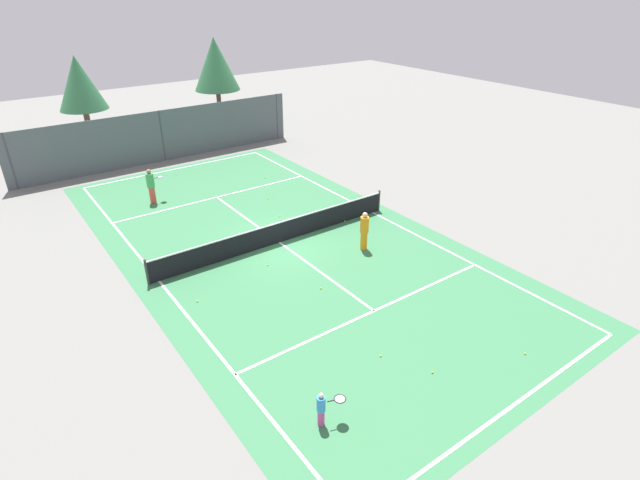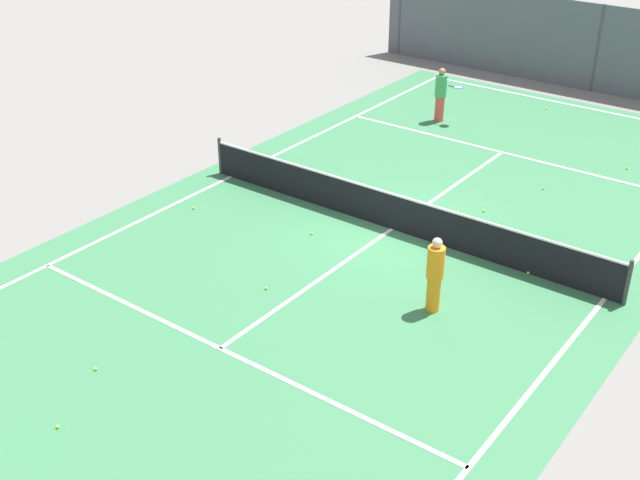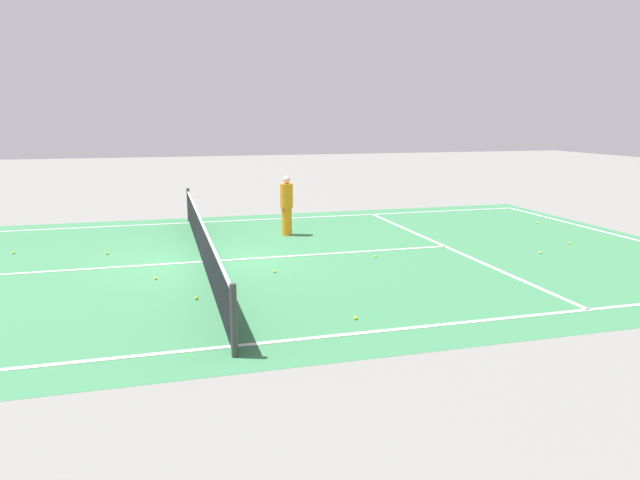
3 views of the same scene
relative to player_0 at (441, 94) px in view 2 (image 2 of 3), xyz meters
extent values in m
plane|color=slate|center=(2.98, -7.73, -0.94)|extent=(80.00, 80.00, 0.00)
cube|color=#387A4C|center=(2.98, -7.73, -0.94)|extent=(13.00, 25.00, 0.00)
cube|color=white|center=(-2.52, -7.73, -0.94)|extent=(0.10, 24.00, 0.01)
cube|color=white|center=(8.48, -7.73, -0.94)|extent=(0.10, 24.00, 0.01)
cube|color=white|center=(2.98, 4.27, -0.94)|extent=(11.00, 0.10, 0.01)
cube|color=white|center=(2.98, -14.13, -0.94)|extent=(11.00, 0.10, 0.01)
cube|color=white|center=(2.98, -1.33, -0.94)|extent=(11.00, 0.10, 0.01)
cube|color=white|center=(2.98, -7.73, -0.94)|extent=(0.10, 12.80, 0.01)
cylinder|color=#333833|center=(-2.92, -7.73, -0.39)|extent=(0.10, 0.10, 1.10)
cylinder|color=#333833|center=(8.88, -7.73, -0.39)|extent=(0.10, 0.10, 1.10)
cube|color=black|center=(2.98, -7.73, -0.47)|extent=(11.80, 0.03, 0.95)
cube|color=white|center=(2.98, -7.73, 0.03)|extent=(11.80, 0.04, 0.05)
cube|color=#515B60|center=(2.98, 6.27, 0.66)|extent=(18.00, 0.06, 3.20)
cylinder|color=#3F4447|center=(-5.52, 6.27, 0.66)|extent=(0.12, 0.12, 3.20)
cylinder|color=#3F4447|center=(2.98, 6.27, 0.66)|extent=(0.12, 0.12, 3.20)
cylinder|color=brown|center=(-0.18, 11.52, 0.42)|extent=(0.38, 0.38, 2.73)
cylinder|color=#E54C3F|center=(-0.01, 0.00, -0.52)|extent=(0.31, 0.31, 0.85)
cylinder|color=#3FA559|center=(-0.01, 0.00, 0.28)|extent=(0.39, 0.39, 0.75)
sphere|color=#A37556|center=(-0.01, 0.00, 0.77)|extent=(0.23, 0.23, 0.23)
cylinder|color=black|center=(0.33, 0.06, 0.32)|extent=(0.20, 0.06, 0.03)
torus|color=blue|center=(0.58, 0.10, 0.32)|extent=(0.38, 0.38, 0.03)
cylinder|color=silver|center=(0.58, 0.10, 0.32)|extent=(0.32, 0.32, 0.00)
cylinder|color=orange|center=(5.66, -10.37, -0.54)|extent=(0.30, 0.30, 0.81)
cylinder|color=orange|center=(5.66, -10.37, 0.22)|extent=(0.37, 0.37, 0.71)
sphere|color=beige|center=(5.66, -10.37, 0.69)|extent=(0.22, 0.22, 0.22)
sphere|color=#CCE533|center=(2.50, 3.27, -0.91)|extent=(0.07, 0.07, 0.07)
sphere|color=#CCE533|center=(2.31, -17.53, -0.91)|extent=(0.07, 0.07, 0.07)
sphere|color=#CCE533|center=(0.00, -7.37, -0.91)|extent=(0.07, 0.07, 0.07)
sphere|color=#CCE533|center=(1.52, -9.19, -0.91)|extent=(0.07, 0.07, 0.07)
sphere|color=#CCE533|center=(4.41, -5.44, -0.91)|extent=(0.07, 0.07, 0.07)
sphere|color=#CCE533|center=(6.69, -7.75, -0.91)|extent=(0.07, 0.07, 0.07)
sphere|color=#CCE533|center=(6.53, -0.35, -0.91)|extent=(0.07, 0.07, 0.07)
sphere|color=#CCE533|center=(2.28, -11.87, -0.91)|extent=(0.07, 0.07, 0.07)
sphere|color=#CCE533|center=(1.55, -16.06, -0.91)|extent=(0.07, 0.07, 0.07)
sphere|color=#CCE533|center=(1.65, -6.63, -0.91)|extent=(0.07, 0.07, 0.07)
sphere|color=#CCE533|center=(-1.88, -9.92, -0.91)|extent=(0.07, 0.07, 0.07)
sphere|color=#CCE533|center=(5.11, -3.15, -0.91)|extent=(0.07, 0.07, 0.07)
camera|label=1|loc=(-7.09, -24.81, 9.56)|focal=28.13mm
camera|label=2|loc=(12.43, -23.48, 8.63)|focal=45.53mm
camera|label=3|loc=(-10.87, -6.79, 2.44)|focal=32.78mm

